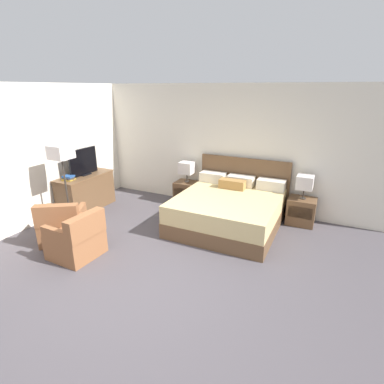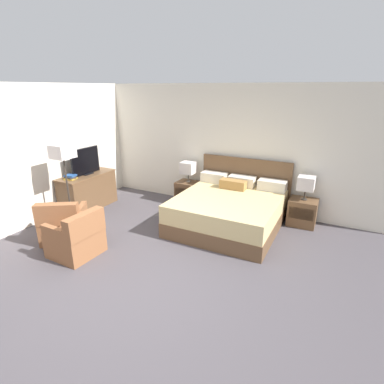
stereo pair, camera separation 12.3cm
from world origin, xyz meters
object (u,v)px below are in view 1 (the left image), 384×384
(table_lamp_right, at_px, (305,182))
(dresser, at_px, (86,191))
(nightstand_right, at_px, (301,211))
(armchair_companion, at_px, (77,240))
(tv, at_px, (83,162))
(book_blue_cover, at_px, (68,178))
(floor_lamp, at_px, (62,158))
(nightstand_left, at_px, (187,193))
(table_lamp_left, at_px, (187,168))
(bed, at_px, (229,209))
(book_small_top, at_px, (68,176))
(armchair_by_window, at_px, (63,226))
(book_red_cover, at_px, (69,179))

(table_lamp_right, xyz_separation_m, dresser, (-4.35, -1.23, -0.45))
(nightstand_right, height_order, armchair_companion, armchair_companion)
(tv, relative_size, book_blue_cover, 3.29)
(book_blue_cover, relative_size, floor_lamp, 0.14)
(nightstand_left, height_order, table_lamp_left, table_lamp_left)
(bed, height_order, book_small_top, bed)
(nightstand_left, distance_m, floor_lamp, 2.75)
(nightstand_right, bearing_deg, nightstand_left, 180.00)
(armchair_by_window, bearing_deg, book_red_cover, 129.64)
(nightstand_right, xyz_separation_m, table_lamp_left, (-2.49, 0.00, 0.59))
(tv, relative_size, book_red_cover, 3.67)
(nightstand_right, distance_m, floor_lamp, 4.61)
(book_blue_cover, xyz_separation_m, armchair_by_window, (0.75, -0.90, -0.52))
(armchair_by_window, relative_size, floor_lamp, 0.60)
(book_small_top, bearing_deg, table_lamp_left, 41.46)
(book_blue_cover, height_order, book_small_top, book_small_top)
(nightstand_right, bearing_deg, book_blue_cover, -159.42)
(table_lamp_right, height_order, floor_lamp, floor_lamp)
(nightstand_left, relative_size, book_red_cover, 2.55)
(book_blue_cover, bearing_deg, nightstand_left, 41.26)
(nightstand_left, distance_m, book_red_cover, 2.53)
(armchair_companion, height_order, floor_lamp, floor_lamp)
(table_lamp_right, bearing_deg, tv, -164.51)
(dresser, distance_m, book_blue_cover, 0.58)
(tv, xyz_separation_m, book_small_top, (-0.00, -0.43, -0.20))
(table_lamp_left, relative_size, armchair_companion, 0.61)
(dresser, relative_size, armchair_by_window, 1.34)
(bed, xyz_separation_m, book_blue_cover, (-3.11, -0.94, 0.47))
(floor_lamp, bearing_deg, dresser, 113.62)
(table_lamp_left, distance_m, armchair_companion, 2.90)
(bed, relative_size, table_lamp_right, 4.29)
(nightstand_left, bearing_deg, armchair_by_window, -113.83)
(armchair_by_window, distance_m, armchair_companion, 0.65)
(book_blue_cover, height_order, armchair_companion, book_blue_cover)
(book_red_cover, height_order, book_small_top, book_small_top)
(table_lamp_left, xyz_separation_m, dresser, (-1.85, -1.23, -0.45))
(tv, relative_size, armchair_by_window, 0.79)
(book_small_top, bearing_deg, book_red_cover, 180.00)
(bed, distance_m, armchair_companion, 2.75)
(book_red_cover, height_order, floor_lamp, floor_lamp)
(book_red_cover, bearing_deg, armchair_companion, -40.87)
(book_red_cover, relative_size, armchair_by_window, 0.22)
(bed, xyz_separation_m, book_red_cover, (-3.11, -0.94, 0.44))
(nightstand_left, height_order, book_small_top, book_small_top)
(table_lamp_right, distance_m, book_blue_cover, 4.66)
(nightstand_right, distance_m, book_small_top, 4.68)
(table_lamp_left, bearing_deg, table_lamp_right, 0.00)
(bed, distance_m, floor_lamp, 3.21)
(table_lamp_right, bearing_deg, armchair_companion, -137.11)
(armchair_by_window, bearing_deg, book_small_top, 129.40)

